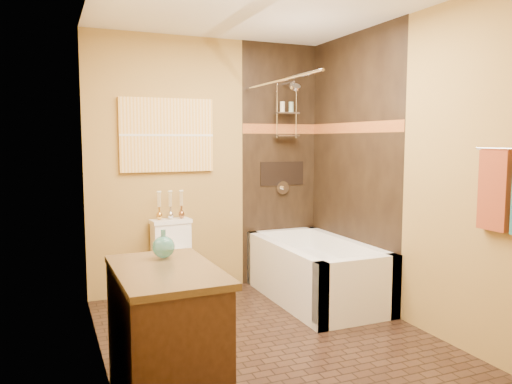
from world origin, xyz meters
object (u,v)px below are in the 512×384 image
sunset_painting (167,135)px  bathtub (315,276)px  toilet (176,261)px  vanity (166,337)px

sunset_painting → bathtub: sunset_painting is taller
toilet → bathtub: bearing=-26.6°
sunset_painting → toilet: 1.20m
sunset_painting → bathtub: (1.23, -0.73, -1.33)m
sunset_painting → toilet: sunset_painting is taller
sunset_painting → vanity: (-0.50, -2.05, -1.15)m
toilet → vanity: bearing=-111.0°
bathtub → toilet: toilet is taller
sunset_painting → bathtub: 1.95m
sunset_painting → vanity: size_ratio=0.99×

